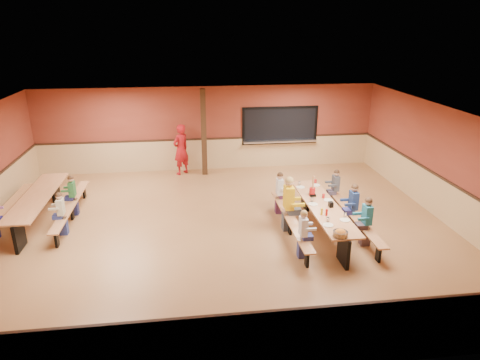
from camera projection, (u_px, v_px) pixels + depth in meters
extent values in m
plane|color=brown|center=(221.00, 229.00, 11.14)|extent=(12.00, 12.00, 0.00)
cube|color=brown|center=(209.00, 129.00, 15.28)|extent=(12.00, 0.04, 3.00)
cube|color=brown|center=(251.00, 293.00, 5.97)|extent=(12.00, 0.04, 3.00)
cube|color=brown|center=(446.00, 165.00, 11.35)|extent=(0.04, 10.00, 3.00)
cube|color=white|center=(220.00, 115.00, 10.10)|extent=(12.00, 10.00, 0.04)
cube|color=black|center=(280.00, 125.00, 15.54)|extent=(2.60, 0.06, 1.20)
cube|color=silver|center=(280.00, 141.00, 15.66)|extent=(2.70, 0.28, 0.06)
cube|color=black|center=(204.00, 133.00, 14.69)|extent=(0.18, 0.18, 3.00)
cube|color=#B47447|center=(323.00, 206.00, 10.74)|extent=(0.75, 3.60, 0.04)
cube|color=black|center=(344.00, 250.00, 9.42)|extent=(0.08, 0.60, 0.70)
cube|color=black|center=(306.00, 197.00, 12.31)|extent=(0.08, 0.60, 0.70)
cube|color=#B47447|center=(291.00, 218.00, 10.74)|extent=(0.26, 3.60, 0.04)
cube|color=black|center=(290.00, 226.00, 10.81)|extent=(0.06, 0.18, 0.41)
cube|color=#B47447|center=(353.00, 215.00, 10.94)|extent=(0.26, 3.60, 0.04)
cube|color=black|center=(353.00, 223.00, 11.01)|extent=(0.06, 0.18, 0.41)
cube|color=#B47447|center=(37.00, 196.00, 11.36)|extent=(0.75, 3.60, 0.04)
cube|color=black|center=(19.00, 236.00, 10.05)|extent=(0.08, 0.60, 0.70)
cube|color=black|center=(55.00, 188.00, 12.93)|extent=(0.08, 0.60, 0.70)
cube|color=#B47447|center=(6.00, 208.00, 11.36)|extent=(0.26, 3.60, 0.04)
cube|color=black|center=(8.00, 215.00, 11.44)|extent=(0.06, 0.18, 0.41)
cube|color=#B47447|center=(71.00, 205.00, 11.56)|extent=(0.26, 3.60, 0.04)
cube|color=black|center=(72.00, 212.00, 11.64)|extent=(0.06, 0.18, 0.41)
imported|color=#A21218|center=(181.00, 149.00, 14.94)|extent=(0.77, 0.76, 1.79)
cylinder|color=#AD1718|center=(312.00, 192.00, 11.30)|extent=(0.16, 0.16, 0.22)
cube|color=black|center=(331.00, 204.00, 10.63)|extent=(0.10, 0.14, 0.13)
cylinder|color=yellow|center=(322.00, 211.00, 10.18)|extent=(0.06, 0.06, 0.17)
cylinder|color=#B2140F|center=(327.00, 212.00, 10.14)|extent=(0.06, 0.06, 0.17)
cube|color=black|center=(312.00, 195.00, 11.32)|extent=(0.16, 0.16, 0.06)
cube|color=#B47447|center=(313.00, 185.00, 11.23)|extent=(0.02, 0.09, 0.50)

